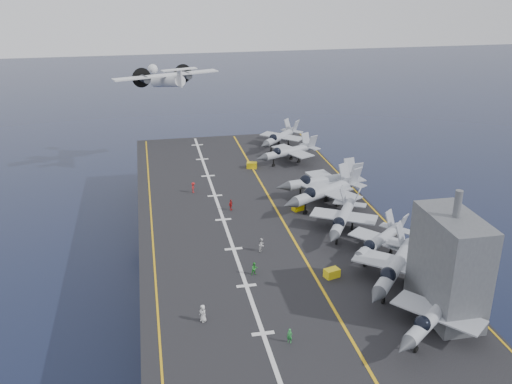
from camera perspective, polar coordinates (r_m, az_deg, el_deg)
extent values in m
plane|color=#142135|center=(94.68, 0.48, -8.21)|extent=(500.00, 500.00, 0.00)
cube|color=#56595E|center=(92.27, 0.49, -5.53)|extent=(36.00, 90.00, 10.00)
cube|color=black|center=(89.99, 0.50, -2.59)|extent=(38.00, 92.00, 0.40)
cube|color=gold|center=(90.51, 2.36, -2.30)|extent=(0.35, 90.00, 0.02)
cube|color=silver|center=(88.98, -3.29, -2.77)|extent=(0.50, 90.00, 0.02)
cube|color=gold|center=(88.33, -10.38, -3.31)|extent=(0.25, 90.00, 0.02)
cube|color=gold|center=(95.10, 11.48, -1.51)|extent=(0.25, 90.00, 0.02)
imported|color=silver|center=(64.90, -5.33, -11.98)|extent=(1.32, 1.48, 2.06)
imported|color=green|center=(73.43, -0.15, -7.67)|extent=(1.17, 0.90, 1.74)
imported|color=#B21919|center=(99.51, -6.29, 0.45)|extent=(1.04, 1.29, 1.86)
imported|color=#B21919|center=(91.99, -2.54, -1.29)|extent=(1.26, 1.29, 1.81)
imported|color=green|center=(61.70, 3.39, -14.17)|extent=(1.18, 1.10, 1.64)
imported|color=silver|center=(79.03, 0.58, -5.30)|extent=(1.33, 1.41, 1.96)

